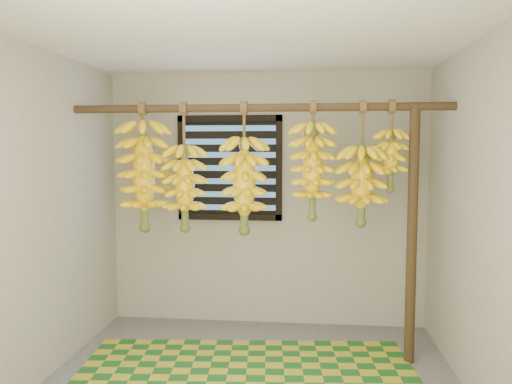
# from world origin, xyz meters

# --- Properties ---
(ceiling) EXTENTS (3.00, 3.00, 0.01)m
(ceiling) POSITION_xyz_m (0.00, 0.00, 2.40)
(ceiling) COLOR silver
(ceiling) RESTS_ON wall_back
(wall_back) EXTENTS (3.00, 0.01, 2.40)m
(wall_back) POSITION_xyz_m (0.00, 1.50, 1.20)
(wall_back) COLOR gray
(wall_back) RESTS_ON floor
(wall_left) EXTENTS (0.01, 3.00, 2.40)m
(wall_left) POSITION_xyz_m (-1.50, 0.00, 1.20)
(wall_left) COLOR gray
(wall_left) RESTS_ON floor
(wall_right) EXTENTS (0.01, 3.00, 2.40)m
(wall_right) POSITION_xyz_m (1.50, 0.00, 1.20)
(wall_right) COLOR gray
(wall_right) RESTS_ON floor
(window) EXTENTS (1.00, 0.04, 1.00)m
(window) POSITION_xyz_m (-0.35, 1.48, 1.50)
(window) COLOR black
(window) RESTS_ON wall_back
(hanging_pole) EXTENTS (3.00, 0.06, 0.06)m
(hanging_pole) POSITION_xyz_m (0.00, 0.70, 2.00)
(hanging_pole) COLOR #402E18
(hanging_pole) RESTS_ON wall_left
(support_post) EXTENTS (0.08, 0.08, 2.00)m
(support_post) POSITION_xyz_m (1.20, 0.70, 1.00)
(support_post) COLOR #402E18
(support_post) RESTS_ON floor
(banana_bunch_a) EXTENTS (0.34, 0.34, 1.03)m
(banana_bunch_a) POSITION_xyz_m (-0.60, 0.70, 1.37)
(banana_bunch_a) COLOR brown
(banana_bunch_a) RESTS_ON hanging_pole
(banana_bunch_b) EXTENTS (0.39, 0.39, 1.03)m
(banana_bunch_b) POSITION_xyz_m (-0.93, 0.70, 1.46)
(banana_bunch_b) COLOR brown
(banana_bunch_b) RESTS_ON hanging_pole
(banana_bunch_c) EXTENTS (0.34, 0.34, 1.04)m
(banana_bunch_c) POSITION_xyz_m (-0.11, 0.70, 1.39)
(banana_bunch_c) COLOR brown
(banana_bunch_c) RESTS_ON hanging_pole
(banana_bunch_d) EXTENTS (0.33, 0.33, 0.92)m
(banana_bunch_d) POSITION_xyz_m (0.43, 0.70, 1.51)
(banana_bunch_d) COLOR brown
(banana_bunch_d) RESTS_ON hanging_pole
(banana_bunch_e) EXTENTS (0.38, 0.38, 0.96)m
(banana_bunch_e) POSITION_xyz_m (0.81, 0.70, 1.40)
(banana_bunch_e) COLOR brown
(banana_bunch_e) RESTS_ON hanging_pole
(banana_bunch_f) EXTENTS (0.25, 0.25, 0.70)m
(banana_bunch_f) POSITION_xyz_m (1.03, 0.70, 1.60)
(banana_bunch_f) COLOR brown
(banana_bunch_f) RESTS_ON hanging_pole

